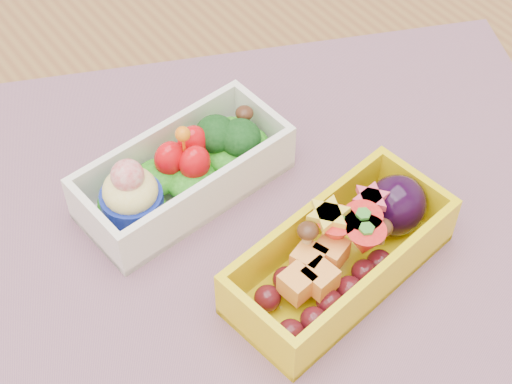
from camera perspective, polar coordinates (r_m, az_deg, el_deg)
table at (r=0.70m, az=-1.05°, el=-6.78°), size 1.20×0.80×0.75m
placemat at (r=0.61m, az=-0.29°, el=-2.96°), size 0.64×0.58×0.00m
bento_white at (r=0.62m, az=-5.08°, el=1.35°), size 0.17×0.08×0.07m
bento_yellow at (r=0.57m, az=6.12°, el=-4.14°), size 0.17×0.10×0.06m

